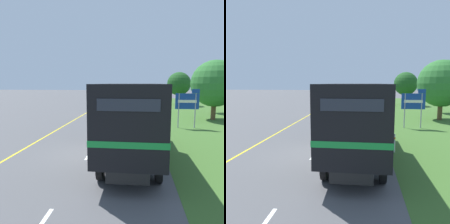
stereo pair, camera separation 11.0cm
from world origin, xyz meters
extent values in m
plane|color=#515154|center=(0.00, 0.00, 0.00)|extent=(200.00, 200.00, 0.00)
cube|color=yellow|center=(-3.70, 13.39, 0.00)|extent=(0.12, 57.40, 0.01)
cube|color=white|center=(0.00, 0.49, 0.00)|extent=(0.12, 2.60, 0.01)
cube|color=white|center=(0.00, 7.09, 0.00)|extent=(0.12, 2.60, 0.01)
cube|color=white|center=(0.00, 13.69, 0.00)|extent=(0.12, 2.60, 0.01)
cube|color=white|center=(0.00, 20.29, 0.00)|extent=(0.12, 2.60, 0.01)
cube|color=white|center=(0.00, 26.89, 0.00)|extent=(0.12, 2.60, 0.01)
cylinder|color=black|center=(1.05, 3.43, 0.50)|extent=(0.22, 1.00, 1.00)
cylinder|color=black|center=(3.14, 3.43, 0.50)|extent=(0.22, 1.00, 1.00)
cylinder|color=black|center=(1.05, -2.74, 0.50)|extent=(0.22, 1.00, 1.00)
cylinder|color=black|center=(3.14, -2.74, 0.50)|extent=(0.22, 1.00, 1.00)
cube|color=black|center=(2.09, 0.00, 0.68)|extent=(1.33, 8.23, 0.36)
cube|color=black|center=(2.09, -1.05, 2.18)|extent=(2.42, 6.13, 2.64)
cube|color=#198C38|center=(2.09, -1.05, 1.72)|extent=(2.44, 6.15, 0.20)
cube|color=#232833|center=(2.09, -4.12, 2.91)|extent=(1.82, 0.03, 0.36)
cube|color=black|center=(2.09, 3.06, 1.81)|extent=(2.33, 2.10, 1.90)
cube|color=#283342|center=(2.09, 4.12, 2.05)|extent=(2.06, 0.03, 0.85)
cylinder|color=black|center=(-2.80, 15.52, 0.33)|extent=(0.16, 0.66, 0.66)
cylinder|color=black|center=(-1.32, 15.52, 0.33)|extent=(0.16, 0.66, 0.66)
cylinder|color=black|center=(-2.80, 12.92, 0.33)|extent=(0.16, 0.66, 0.66)
cylinder|color=black|center=(-1.32, 12.92, 0.33)|extent=(0.16, 0.66, 0.66)
cube|color=white|center=(-2.06, 14.22, 0.80)|extent=(1.80, 4.20, 0.94)
cube|color=#282D38|center=(-2.06, 14.05, 1.67)|extent=(1.55, 2.31, 0.80)
cube|color=red|center=(-2.69, 12.11, 0.97)|extent=(0.20, 0.03, 0.14)
cube|color=red|center=(-1.43, 12.11, 0.97)|extent=(0.20, 0.03, 0.14)
cylinder|color=black|center=(1.12, 28.63, 0.33)|extent=(0.16, 0.66, 0.66)
cylinder|color=black|center=(2.59, 28.63, 0.33)|extent=(0.16, 0.66, 0.66)
cylinder|color=black|center=(1.12, 26.07, 0.33)|extent=(0.16, 0.66, 0.66)
cylinder|color=black|center=(2.59, 26.07, 0.33)|extent=(0.16, 0.66, 0.66)
cube|color=gray|center=(1.85, 27.35, 0.73)|extent=(1.80, 4.13, 0.80)
cube|color=#282D38|center=(1.85, 27.18, 1.47)|extent=(1.55, 2.27, 0.68)
cube|color=red|center=(1.22, 25.27, 0.87)|extent=(0.20, 0.03, 0.14)
cube|color=red|center=(2.48, 25.27, 0.87)|extent=(0.20, 0.03, 0.14)
cylinder|color=#9E9EA3|center=(5.57, 7.26, 1.37)|extent=(0.09, 0.09, 2.73)
cylinder|color=#9E9EA3|center=(6.84, 7.26, 1.37)|extent=(0.09, 0.09, 2.73)
cube|color=navy|center=(6.21, 7.26, 2.12)|extent=(1.81, 0.06, 1.23)
cube|color=navy|center=(6.82, 7.26, 2.91)|extent=(0.58, 0.06, 0.32)
cube|color=silver|center=(6.21, 7.22, 2.12)|extent=(1.41, 0.02, 0.22)
cylinder|color=brown|center=(9.65, 11.63, 0.86)|extent=(0.43, 0.43, 1.72)
sphere|color=#2D702D|center=(9.65, 11.63, 3.50)|extent=(4.46, 4.46, 4.46)
cylinder|color=brown|center=(11.41, 16.95, 1.20)|extent=(0.34, 0.34, 2.39)
sphere|color=#236023|center=(11.41, 16.95, 3.62)|extent=(3.08, 3.08, 3.08)
cylinder|color=#4C3823|center=(8.81, 25.59, 0.98)|extent=(0.41, 0.41, 1.96)
sphere|color=#1E511E|center=(8.81, 25.59, 3.43)|extent=(3.68, 3.68, 3.68)
cylinder|color=white|center=(4.00, 0.82, 0.47)|extent=(0.07, 0.07, 0.95)
cylinder|color=orange|center=(4.00, 0.82, 0.74)|extent=(0.08, 0.08, 0.10)
camera|label=1|loc=(2.36, -10.32, 3.53)|focal=35.00mm
camera|label=2|loc=(2.47, -10.30, 3.53)|focal=35.00mm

